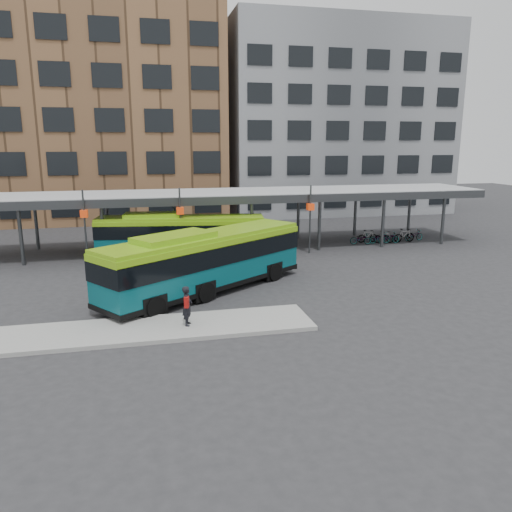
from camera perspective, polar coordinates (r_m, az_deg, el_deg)
The scene contains 9 objects.
ground at distance 24.96m, azimuth 0.27°, elevation -5.11°, with size 120.00×120.00×0.00m, color #28282B.
boarding_island at distance 21.51m, azimuth -12.40°, elevation -8.20°, with size 14.00×3.00×0.18m, color gray.
canopy at distance 36.57m, azimuth -4.47°, elevation 6.91°, with size 40.00×6.53×4.80m.
building_brick at distance 55.38m, azimuth -18.39°, elevation 15.71°, with size 26.00×14.00×22.00m, color brown.
building_grey at distance 59.16m, azimuth 8.57°, elevation 15.02°, with size 24.00×14.00×20.00m, color slate.
bus_front at distance 25.99m, azimuth -5.80°, elevation -0.43°, with size 11.48×9.14×3.37m.
bus_rear at distance 34.17m, azimuth -8.64°, elevation 2.46°, with size 11.37×4.04×3.07m.
pedestrian at distance 21.17m, azimuth -7.86°, elevation -5.63°, with size 0.54×0.70×1.69m.
bike_rack at distance 40.27m, azimuth 14.71°, elevation 2.14°, with size 6.44×1.32×1.07m.
Camera 1 is at (-5.44, -23.10, 7.75)m, focal length 35.00 mm.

